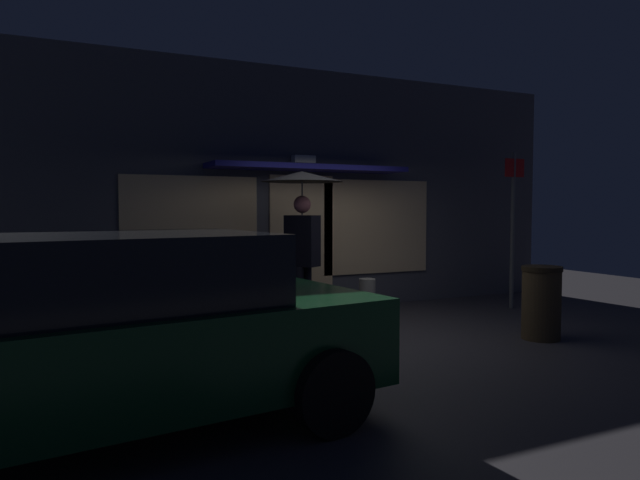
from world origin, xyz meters
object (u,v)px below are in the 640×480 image
(sidewalk_bollard, at_px, (367,299))
(person_with_umbrella, at_px, (302,209))
(parked_car, at_px, (110,333))
(street_sign_post, at_px, (513,221))
(trash_bin, at_px, (541,302))

(sidewalk_bollard, bearing_deg, person_with_umbrella, -174.44)
(person_with_umbrella, distance_m, parked_car, 4.08)
(parked_car, bearing_deg, street_sign_post, 16.02)
(street_sign_post, bearing_deg, sidewalk_bollard, 177.22)
(person_with_umbrella, xyz_separation_m, street_sign_post, (3.81, -0.02, -0.20))
(person_with_umbrella, height_order, trash_bin, person_with_umbrella)
(person_with_umbrella, distance_m, trash_bin, 3.36)
(sidewalk_bollard, xyz_separation_m, trash_bin, (1.38, -2.02, 0.16))
(parked_car, distance_m, street_sign_post, 7.20)
(street_sign_post, height_order, sidewalk_bollard, street_sign_post)
(parked_car, relative_size, trash_bin, 4.52)
(parked_car, bearing_deg, sidewalk_bollard, 30.06)
(person_with_umbrella, height_order, street_sign_post, street_sign_post)
(person_with_umbrella, relative_size, sidewalk_bollard, 3.50)
(person_with_umbrella, distance_m, sidewalk_bollard, 1.74)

